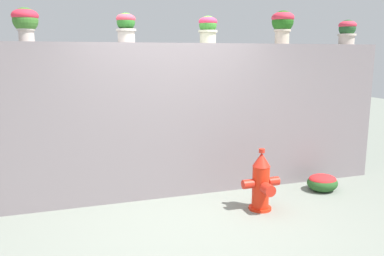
% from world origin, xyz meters
% --- Properties ---
extents(ground_plane, '(24.00, 24.00, 0.00)m').
position_xyz_m(ground_plane, '(0.00, 0.00, 0.00)').
color(ground_plane, gray).
extents(stone_wall, '(6.48, 0.41, 2.08)m').
position_xyz_m(stone_wall, '(0.00, 0.94, 1.04)').
color(stone_wall, gray).
rests_on(stone_wall, ground).
extents(potted_plant_1, '(0.31, 0.31, 0.40)m').
position_xyz_m(potted_plant_1, '(-1.73, 0.97, 2.33)').
color(potted_plant_1, '#BEB1A7').
rests_on(potted_plant_1, stone_wall).
extents(potted_plant_2, '(0.25, 0.25, 0.37)m').
position_xyz_m(potted_plant_2, '(-0.54, 0.91, 2.30)').
color(potted_plant_2, '#BDB3A6').
rests_on(potted_plant_2, stone_wall).
extents(potted_plant_3, '(0.26, 0.26, 0.37)m').
position_xyz_m(potted_plant_3, '(0.59, 0.98, 2.30)').
color(potted_plant_3, beige).
rests_on(potted_plant_3, stone_wall).
extents(potted_plant_4, '(0.33, 0.33, 0.48)m').
position_xyz_m(potted_plant_4, '(1.75, 0.97, 2.38)').
color(potted_plant_4, beige).
rests_on(potted_plant_4, stone_wall).
extents(potted_plant_5, '(0.28, 0.28, 0.38)m').
position_xyz_m(potted_plant_5, '(2.87, 0.95, 2.30)').
color(potted_plant_5, beige).
rests_on(potted_plant_5, stone_wall).
extents(fire_hydrant, '(0.49, 0.40, 0.79)m').
position_xyz_m(fire_hydrant, '(0.95, -0.03, 0.35)').
color(fire_hydrant, red).
rests_on(fire_hydrant, ground).
extents(flower_bush_left, '(0.44, 0.40, 0.25)m').
position_xyz_m(flower_bush_left, '(2.13, 0.33, 0.13)').
color(flower_bush_left, '#275524').
rests_on(flower_bush_left, ground).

